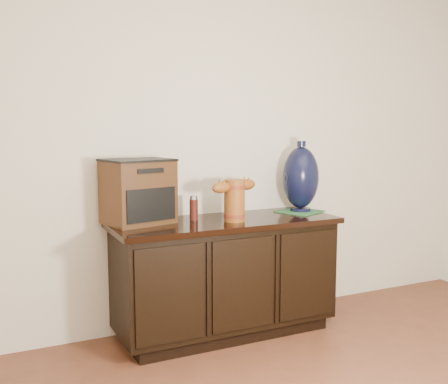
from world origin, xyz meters
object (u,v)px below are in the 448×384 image
sideboard (225,276)px  tv_radio (138,191)px  lamp_base (301,178)px  spray_can (194,208)px  terracotta_vessel (234,198)px

sideboard → tv_radio: 0.79m
sideboard → lamp_base: (0.61, 0.05, 0.61)m
sideboard → lamp_base: bearing=4.9°
lamp_base → spray_can: 0.81m
sideboard → spray_can: (-0.19, 0.07, 0.45)m
tv_radio → spray_can: 0.37m
lamp_base → tv_radio: bearing=176.4°
spray_can → sideboard: bearing=-19.8°
sideboard → lamp_base: lamp_base is taller
terracotta_vessel → tv_radio: tv_radio is taller
terracotta_vessel → lamp_base: 0.60m
tv_radio → spray_can: size_ratio=2.91×
terracotta_vessel → spray_can: bearing=127.6°
lamp_base → spray_can: size_ratio=3.09×
terracotta_vessel → lamp_base: size_ratio=0.76×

